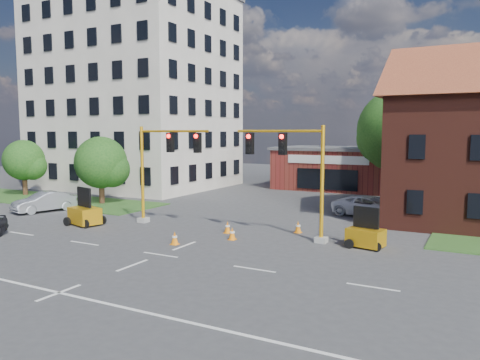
{
  "coord_description": "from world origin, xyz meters",
  "views": [
    {
      "loc": [
        13.6,
        -17.52,
        5.85
      ],
      "look_at": [
        -1.0,
        10.0,
        2.64
      ],
      "focal_mm": 35.0,
      "sensor_mm": 36.0,
      "label": 1
    }
  ],
  "objects_px": {
    "signal_mast_west": "(163,163)",
    "trailer_west": "(85,214)",
    "trailer_east": "(366,235)",
    "signal_mast_east": "(293,168)",
    "pickup_white": "(369,206)"
  },
  "relations": [
    {
      "from": "signal_mast_west",
      "to": "trailer_west",
      "type": "relative_size",
      "value": 2.69
    },
    {
      "from": "trailer_west",
      "to": "trailer_east",
      "type": "height_order",
      "value": "trailer_west"
    },
    {
      "from": "trailer_east",
      "to": "pickup_white",
      "type": "relative_size",
      "value": 0.39
    },
    {
      "from": "trailer_east",
      "to": "signal_mast_east",
      "type": "bearing_deg",
      "value": -167.2
    },
    {
      "from": "trailer_east",
      "to": "pickup_white",
      "type": "height_order",
      "value": "trailer_east"
    },
    {
      "from": "signal_mast_west",
      "to": "trailer_east",
      "type": "xyz_separation_m",
      "value": [
        12.68,
        0.04,
        -3.3
      ]
    },
    {
      "from": "pickup_white",
      "to": "signal_mast_west",
      "type": "bearing_deg",
      "value": 132.2
    },
    {
      "from": "trailer_east",
      "to": "pickup_white",
      "type": "bearing_deg",
      "value": 113.75
    },
    {
      "from": "signal_mast_east",
      "to": "trailer_west",
      "type": "xyz_separation_m",
      "value": [
        -13.0,
        -2.46,
        -3.21
      ]
    },
    {
      "from": "trailer_west",
      "to": "trailer_east",
      "type": "relative_size",
      "value": 1.16
    },
    {
      "from": "trailer_east",
      "to": "pickup_white",
      "type": "distance_m",
      "value": 9.29
    },
    {
      "from": "signal_mast_east",
      "to": "pickup_white",
      "type": "xyz_separation_m",
      "value": [
        2.1,
        9.14,
        -3.22
      ]
    },
    {
      "from": "signal_mast_east",
      "to": "trailer_east",
      "type": "relative_size",
      "value": 3.12
    },
    {
      "from": "signal_mast_east",
      "to": "trailer_west",
      "type": "relative_size",
      "value": 2.69
    },
    {
      "from": "trailer_west",
      "to": "signal_mast_west",
      "type": "bearing_deg",
      "value": 46.14
    }
  ]
}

